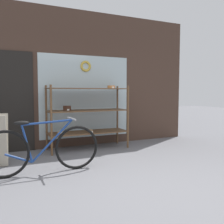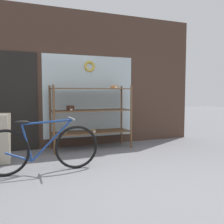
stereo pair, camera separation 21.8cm
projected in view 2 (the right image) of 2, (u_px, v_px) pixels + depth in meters
ground_plane at (139, 189)px, 3.22m from camera, size 30.00×30.00×0.00m
storefront_facade at (79, 80)px, 5.78m from camera, size 5.90×0.13×3.12m
display_case at (91, 111)px, 5.49m from camera, size 1.75×0.58×1.40m
bicycle at (42, 148)px, 3.88m from camera, size 1.79×0.46×0.84m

